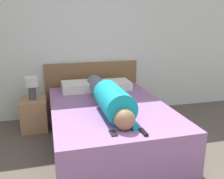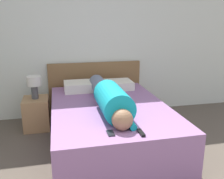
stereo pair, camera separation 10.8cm
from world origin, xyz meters
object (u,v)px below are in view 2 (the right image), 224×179
(nightstand, at_px, (37,113))
(person_lying, at_px, (109,97))
(cell_phone, at_px, (111,133))
(bed, at_px, (109,125))
(table_lamp, at_px, (34,84))
(pillow_near_headboard, at_px, (81,86))
(tv_remote, at_px, (141,133))
(pillow_second, at_px, (116,85))

(nightstand, height_order, person_lying, person_lying)
(cell_phone, bearing_deg, bed, 78.64)
(table_lamp, bearing_deg, pillow_near_headboard, 1.87)
(table_lamp, xyz_separation_m, pillow_near_headboard, (0.69, 0.02, -0.08))
(table_lamp, xyz_separation_m, cell_phone, (0.81, -1.57, -0.15))
(nightstand, xyz_separation_m, tv_remote, (1.09, -1.64, 0.32))
(table_lamp, xyz_separation_m, person_lying, (0.94, -0.88, -0.01))
(bed, xyz_separation_m, pillow_second, (0.28, 0.77, 0.33))
(nightstand, xyz_separation_m, pillow_near_headboard, (0.69, 0.02, 0.38))
(person_lying, relative_size, cell_phone, 13.11)
(cell_phone, bearing_deg, nightstand, 117.17)
(nightstand, xyz_separation_m, table_lamp, (0.00, 0.00, 0.46))
(table_lamp, xyz_separation_m, pillow_second, (1.25, 0.02, -0.09))
(tv_remote, bearing_deg, table_lamp, 123.71)
(pillow_near_headboard, bearing_deg, person_lying, -74.42)
(bed, height_order, person_lying, person_lying)
(person_lying, bearing_deg, table_lamp, 136.95)
(pillow_near_headboard, distance_m, tv_remote, 1.71)
(bed, height_order, tv_remote, tv_remote)
(table_lamp, bearing_deg, cell_phone, -62.83)
(bed, relative_size, pillow_near_headboard, 4.07)
(pillow_second, bearing_deg, bed, -110.11)
(nightstand, bearing_deg, person_lying, -43.05)
(pillow_near_headboard, relative_size, cell_phone, 3.95)
(nightstand, distance_m, table_lamp, 0.46)
(nightstand, relative_size, cell_phone, 3.63)
(nightstand, bearing_deg, cell_phone, -62.83)
(bed, xyz_separation_m, person_lying, (-0.03, -0.14, 0.42))
(cell_phone, bearing_deg, person_lying, 78.94)
(table_lamp, xyz_separation_m, tv_remote, (1.09, -1.64, -0.14))
(person_lying, bearing_deg, bed, 77.18)
(pillow_near_headboard, height_order, tv_remote, pillow_near_headboard)
(person_lying, xyz_separation_m, tv_remote, (0.15, -0.76, -0.13))
(table_lamp, height_order, pillow_near_headboard, table_lamp)
(bed, xyz_separation_m, tv_remote, (0.12, -0.90, 0.28))
(bed, distance_m, nightstand, 1.22)
(table_lamp, distance_m, person_lying, 1.29)
(person_lying, height_order, cell_phone, person_lying)
(pillow_near_headboard, distance_m, pillow_second, 0.56)
(person_lying, xyz_separation_m, cell_phone, (-0.14, -0.69, -0.14))
(bed, bearing_deg, nightstand, 142.63)
(table_lamp, height_order, pillow_second, table_lamp)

